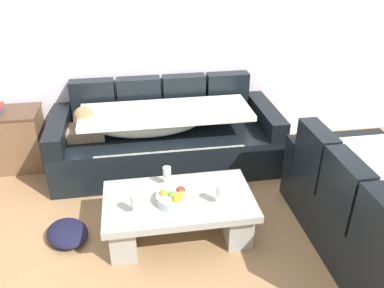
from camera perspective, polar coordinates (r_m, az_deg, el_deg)
ground_plane at (r=3.07m, az=-3.67°, el=-18.96°), size 14.00×14.00×0.00m
back_wall at (r=4.32m, az=-7.34°, el=16.13°), size 9.00×0.10×2.70m
couch_along_wall at (r=4.18m, az=-4.25°, el=0.94°), size 2.33×0.92×0.88m
couch_near_window at (r=3.37m, az=25.72°, el=-9.67°), size 0.92×1.81×0.88m
coffee_table at (r=3.27m, az=-1.90°, el=-9.79°), size 1.20×0.68×0.38m
fruit_bowl at (r=3.11m, az=-2.55°, el=-7.75°), size 0.28×0.28×0.10m
wine_glass_near_left at (r=2.98m, az=-8.25°, el=-8.15°), size 0.07×0.07×0.17m
wine_glass_near_right at (r=3.06m, az=4.15°, el=-6.82°), size 0.07×0.07×0.17m
wine_glass_far_back at (r=3.28m, az=-3.65°, el=-4.16°), size 0.07×0.07×0.17m
side_cabinet at (r=4.57m, az=-25.06°, el=0.54°), size 0.72×0.44×0.64m
crumpled_garment at (r=3.49m, az=-17.57°, el=-12.19°), size 0.47×0.50×0.12m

